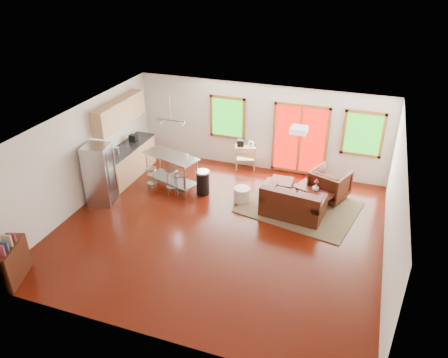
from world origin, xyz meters
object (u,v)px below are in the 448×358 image
(refrigerator, at_px, (100,174))
(kitchen_cart, at_px, (245,149))
(rug, at_px, (299,207))
(coffee_table, at_px, (316,190))
(ottoman, at_px, (281,187))
(island, at_px, (171,166))
(loveseat, at_px, (292,205))
(armchair, at_px, (330,183))

(refrigerator, distance_m, kitchen_cart, 4.29)
(rug, distance_m, coffee_table, 0.63)
(ottoman, height_order, island, island)
(loveseat, relative_size, ottoman, 2.74)
(armchair, xyz_separation_m, refrigerator, (-5.61, -2.16, 0.35))
(rug, distance_m, loveseat, 0.56)
(loveseat, bearing_deg, armchair, 64.95)
(armchair, bearing_deg, rug, 70.36)
(loveseat, xyz_separation_m, armchair, (0.75, 1.21, 0.14))
(coffee_table, relative_size, refrigerator, 0.75)
(coffee_table, xyz_separation_m, kitchen_cart, (-2.35, 1.28, 0.28))
(island, bearing_deg, coffee_table, 7.71)
(rug, bearing_deg, refrigerator, -164.24)
(island, xyz_separation_m, kitchen_cart, (1.56, 1.81, -0.04))
(refrigerator, xyz_separation_m, island, (1.41, 1.28, -0.12))
(rug, xyz_separation_m, coffee_table, (0.34, 0.41, 0.35))
(island, bearing_deg, kitchen_cart, 49.17)
(rug, distance_m, ottoman, 0.88)
(armchair, relative_size, refrigerator, 0.57)
(refrigerator, bearing_deg, rug, 6.10)
(rug, xyz_separation_m, island, (-3.57, -0.12, 0.68))
(ottoman, relative_size, refrigerator, 0.36)
(rug, relative_size, ottoman, 4.80)
(ottoman, xyz_separation_m, kitchen_cart, (-1.39, 1.09, 0.45))
(refrigerator, bearing_deg, island, 32.70)
(loveseat, distance_m, coffee_table, 0.97)
(rug, height_order, ottoman, ottoman)
(refrigerator, bearing_deg, ottoman, 14.98)
(loveseat, bearing_deg, rug, 82.22)
(ottoman, distance_m, refrigerator, 4.83)
(ottoman, xyz_separation_m, island, (-2.95, -0.71, 0.49))
(coffee_table, xyz_separation_m, ottoman, (-0.96, 0.18, -0.17))
(armchair, height_order, island, island)
(ottoman, relative_size, kitchen_cart, 0.62)
(rug, bearing_deg, ottoman, 136.46)
(rug, height_order, armchair, armchair)
(refrigerator, bearing_deg, kitchen_cart, 36.49)
(coffee_table, bearing_deg, rug, -129.64)
(armchair, height_order, kitchen_cart, kitchen_cart)
(ottoman, bearing_deg, kitchen_cart, 141.72)
(ottoman, xyz_separation_m, refrigerator, (-4.35, -2.00, 0.61))
(island, bearing_deg, refrigerator, -137.64)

